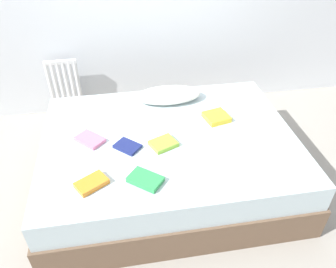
# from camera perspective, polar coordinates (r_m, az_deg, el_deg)

# --- Properties ---
(ground_plane) EXTENTS (8.00, 8.00, 0.00)m
(ground_plane) POSITION_cam_1_polar(r_m,az_deg,el_deg) (2.91, 0.16, -8.11)
(ground_plane) COLOR #9E998E
(bed) EXTENTS (2.00, 1.50, 0.50)m
(bed) POSITION_cam_1_polar(r_m,az_deg,el_deg) (2.74, 0.17, -4.50)
(bed) COLOR brown
(bed) RESTS_ON ground
(radiator) EXTENTS (0.33, 0.04, 0.57)m
(radiator) POSITION_cam_1_polar(r_m,az_deg,el_deg) (3.68, -17.39, 7.98)
(radiator) COLOR white
(radiator) RESTS_ON ground
(pillow) EXTENTS (0.59, 0.28, 0.12)m
(pillow) POSITION_cam_1_polar(r_m,az_deg,el_deg) (2.98, 0.08, 6.76)
(pillow) COLOR white
(pillow) RESTS_ON bed
(textbook_pink) EXTENTS (0.25, 0.25, 0.03)m
(textbook_pink) POSITION_cam_1_polar(r_m,az_deg,el_deg) (2.59, -13.35, -0.93)
(textbook_pink) COLOR pink
(textbook_pink) RESTS_ON bed
(textbook_navy) EXTENTS (0.22, 0.22, 0.02)m
(textbook_navy) POSITION_cam_1_polar(r_m,az_deg,el_deg) (2.48, -7.00, -2.12)
(textbook_navy) COLOR navy
(textbook_navy) RESTS_ON bed
(textbook_orange) EXTENTS (0.24, 0.21, 0.04)m
(textbook_orange) POSITION_cam_1_polar(r_m,az_deg,el_deg) (2.23, -13.05, -8.27)
(textbook_orange) COLOR orange
(textbook_orange) RESTS_ON bed
(textbook_green) EXTENTS (0.26, 0.25, 0.04)m
(textbook_green) POSITION_cam_1_polar(r_m,az_deg,el_deg) (2.20, -3.93, -7.83)
(textbook_green) COLOR green
(textbook_green) RESTS_ON bed
(textbook_lime) EXTENTS (0.23, 0.21, 0.03)m
(textbook_lime) POSITION_cam_1_polar(r_m,az_deg,el_deg) (2.48, -0.80, -1.67)
(textbook_lime) COLOR #8CC638
(textbook_lime) RESTS_ON bed
(textbook_yellow) EXTENTS (0.22, 0.22, 0.04)m
(textbook_yellow) POSITION_cam_1_polar(r_m,az_deg,el_deg) (2.78, 8.35, 2.92)
(textbook_yellow) COLOR yellow
(textbook_yellow) RESTS_ON bed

